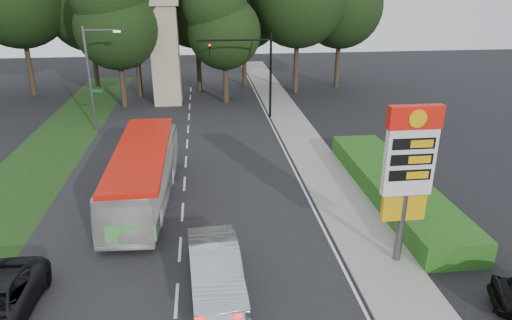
{
  "coord_description": "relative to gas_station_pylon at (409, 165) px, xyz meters",
  "views": [
    {
      "loc": [
        1.33,
        -13.66,
        11.24
      ],
      "look_at": [
        3.98,
        8.83,
        2.2
      ],
      "focal_mm": 32.0,
      "sensor_mm": 36.0,
      "label": 1
    }
  ],
  "objects": [
    {
      "name": "transit_bus",
      "position": [
        -11.21,
        7.07,
        -2.93
      ],
      "size": [
        3.18,
        11.0,
        3.03
      ],
      "primitive_type": "imported",
      "rotation": [
        0.0,
        0.0,
        -0.06
      ],
      "color": "silver",
      "rests_on": "ground"
    },
    {
      "name": "ground",
      "position": [
        -9.2,
        -1.99,
        -4.45
      ],
      "size": [
        120.0,
        120.0,
        0.0
      ],
      "primitive_type": "plane",
      "color": "black",
      "rests_on": "ground"
    },
    {
      "name": "grass_verge_left",
      "position": [
        -18.7,
        16.01,
        -4.44
      ],
      "size": [
        5.0,
        50.0,
        0.02
      ],
      "primitive_type": "cube",
      "color": "#193814",
      "rests_on": "ground"
    },
    {
      "name": "monument",
      "position": [
        -11.2,
        28.01,
        0.66
      ],
      "size": [
        3.0,
        3.0,
        10.05
      ],
      "color": "tan",
      "rests_on": "ground"
    },
    {
      "name": "streetlight_signs",
      "position": [
        -16.19,
        20.01,
        -0.01
      ],
      "size": [
        2.75,
        0.98,
        8.0
      ],
      "color": "#59595E",
      "rests_on": "ground"
    },
    {
      "name": "sidewalk_right",
      "position": [
        -0.7,
        10.01,
        -4.39
      ],
      "size": [
        3.0,
        80.0,
        0.12
      ],
      "primitive_type": "cube",
      "color": "gray",
      "rests_on": "ground"
    },
    {
      "name": "sedan_silver",
      "position": [
        -7.7,
        -0.97,
        -3.55
      ],
      "size": [
        2.23,
        5.55,
        1.79
      ],
      "primitive_type": "imported",
      "rotation": [
        0.0,
        0.0,
        0.06
      ],
      "color": "#A5A8AD",
      "rests_on": "ground"
    },
    {
      "name": "tree_monument_left",
      "position": [
        -15.2,
        27.01,
        4.23
      ],
      "size": [
        7.28,
        7.28,
        14.3
      ],
      "color": "#2D2116",
      "rests_on": "ground"
    },
    {
      "name": "hedge",
      "position": [
        2.3,
        6.01,
        -3.85
      ],
      "size": [
        3.0,
        14.0,
        1.2
      ],
      "primitive_type": "cube",
      "color": "#225416",
      "rests_on": "ground"
    },
    {
      "name": "gas_station_pylon",
      "position": [
        0.0,
        0.0,
        0.0
      ],
      "size": [
        2.1,
        0.45,
        6.85
      ],
      "color": "#59595E",
      "rests_on": "ground"
    },
    {
      "name": "traffic_signal_mast",
      "position": [
        -3.52,
        22.0,
        0.22
      ],
      "size": [
        6.1,
        0.35,
        7.2
      ],
      "color": "black",
      "rests_on": "ground"
    },
    {
      "name": "tree_monument_right",
      "position": [
        -5.7,
        27.51,
        3.56
      ],
      "size": [
        6.72,
        6.72,
        13.2
      ],
      "color": "#2D2116",
      "rests_on": "ground"
    },
    {
      "name": "road_surface",
      "position": [
        -9.2,
        10.01,
        -4.44
      ],
      "size": [
        14.0,
        80.0,
        0.02
      ],
      "primitive_type": "cube",
      "color": "black",
      "rests_on": "ground"
    }
  ]
}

